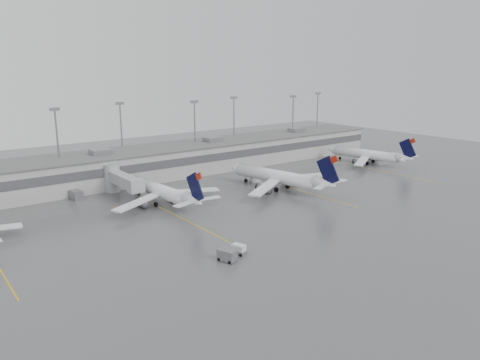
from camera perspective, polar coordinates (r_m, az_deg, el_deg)
ground at (r=91.84m, az=9.22°, el=-5.87°), size 260.00×260.00×0.00m
terminal at (r=135.76m, az=-8.60°, el=2.41°), size 152.00×17.00×9.45m
light_masts at (r=139.52m, az=-9.85°, el=5.94°), size 142.40×8.00×20.60m
jet_bridge_right at (r=116.44m, az=-14.55°, el=0.06°), size 4.00×17.20×7.00m
stand_markings at (r=108.89m, az=0.10°, el=-2.53°), size 105.25×40.00×0.01m
jet_mid_left at (r=106.54m, az=-9.46°, el=-1.37°), size 27.36×30.78×9.96m
jet_mid_right at (r=117.86m, az=4.95°, el=0.39°), size 29.57×33.44×10.91m
jet_far_right at (r=154.54m, az=15.47°, el=3.02°), size 26.50×29.98×9.78m
baggage_tug at (r=78.82m, az=-0.18°, el=-8.56°), size 2.38×2.98×1.68m
baggage_cart at (r=76.05m, az=-1.59°, el=-9.15°), size 2.57×3.37×1.91m
gse_uld_b at (r=111.68m, az=-8.30°, el=-1.84°), size 2.34×1.61×1.61m
gse_uld_c at (r=126.38m, az=1.90°, el=0.17°), size 2.78×2.20×1.73m
gse_loader at (r=116.36m, az=-19.34°, el=-1.72°), size 2.57×3.65×2.12m
cone_b at (r=105.80m, az=-15.16°, el=-3.30°), size 0.50×0.50×0.79m
cone_c at (r=128.47m, az=3.05°, el=0.15°), size 0.43×0.43×0.68m
cone_d at (r=152.88m, az=14.38°, el=1.96°), size 0.48×0.48×0.77m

